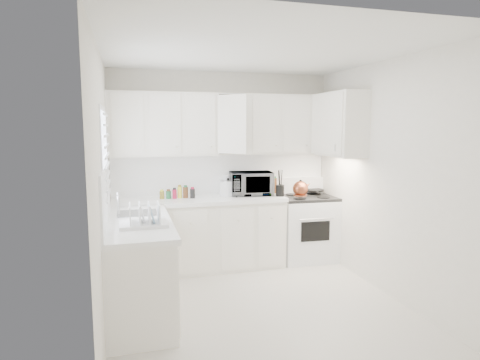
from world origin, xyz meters
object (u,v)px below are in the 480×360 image
object	(u,v)px
microwave	(251,181)
dish_rack	(143,213)
utensil_crock	(280,183)
stove	(307,219)
rice_cooker	(228,187)
tea_kettle	(300,188)

from	to	relation	value
microwave	dish_rack	world-z (taller)	microwave
utensil_crock	dish_rack	size ratio (longest dim) A/B	0.83
microwave	utensil_crock	world-z (taller)	microwave
stove	rice_cooker	distance (m)	1.22
stove	microwave	bearing A→B (deg)	177.80
utensil_crock	dish_rack	world-z (taller)	utensil_crock
microwave	rice_cooker	size ratio (longest dim) A/B	2.40
tea_kettle	dish_rack	xyz separation A→B (m)	(-2.11, -1.16, 0.01)
stove	utensil_crock	distance (m)	0.73
microwave	rice_cooker	xyz separation A→B (m)	(-0.31, 0.04, -0.07)
utensil_crock	stove	bearing A→B (deg)	16.06
tea_kettle	dish_rack	world-z (taller)	dish_rack
utensil_crock	microwave	bearing A→B (deg)	148.12
utensil_crock	dish_rack	xyz separation A→B (m)	(-1.83, -1.19, -0.06)
dish_rack	microwave	bearing A→B (deg)	43.29
microwave	dish_rack	xyz separation A→B (m)	(-1.49, -1.40, -0.07)
dish_rack	utensil_crock	bearing A→B (deg)	33.11
microwave	dish_rack	bearing A→B (deg)	-130.01
rice_cooker	utensil_crock	xyz separation A→B (m)	(0.65, -0.25, 0.06)
stove	utensil_crock	world-z (taller)	utensil_crock
stove	utensil_crock	xyz separation A→B (m)	(-0.46, -0.13, 0.55)
tea_kettle	stove	bearing A→B (deg)	40.15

